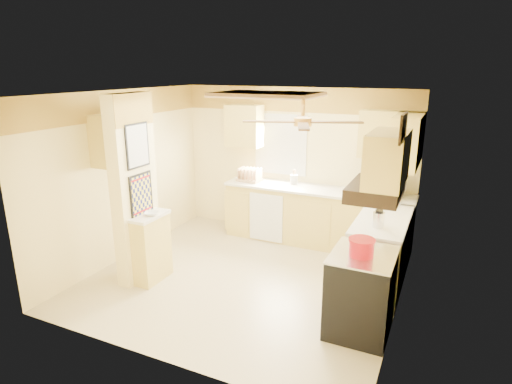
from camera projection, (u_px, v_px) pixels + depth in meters
The scene contains 34 objects.
floor at pixel (245, 278), 5.91m from camera, with size 4.00×4.00×0.00m, color tan.
ceiling at pixel (244, 93), 5.21m from camera, with size 4.00×4.00×0.00m, color white.
wall_back at pixel (294, 163), 7.21m from camera, with size 4.00×4.00×0.00m, color #FBE599.
wall_front at pixel (153, 244), 3.90m from camera, with size 4.00×4.00×0.00m, color #FBE599.
wall_left at pixel (124, 176), 6.36m from camera, with size 3.80×3.80×0.00m, color #FBE599.
wall_right at pixel (406, 213), 4.75m from camera, with size 3.80×3.80×0.00m, color #FBE599.
wallpaper_border at pixel (296, 100), 6.90m from camera, with size 4.00×0.02×0.40m, color yellow.
partition_column at pixel (134, 190), 5.62m from camera, with size 0.20×0.70×2.50m, color #FBE599.
partition_ledge at pixel (152, 249), 5.76m from camera, with size 0.25×0.55×0.90m, color #E1C559.
ledge_top at pixel (149, 216), 5.63m from camera, with size 0.28×0.58×0.04m, color white.
lower_cabinets_back at pixel (316, 217), 6.97m from camera, with size 3.00×0.60×0.90m, color #E1C559.
lower_cabinets_right at pixel (381, 253), 5.62m from camera, with size 0.60×1.40×0.90m, color #E1C559.
countertop_back at pixel (317, 190), 6.83m from camera, with size 3.04×0.64×0.04m, color white.
countertop_right at pixel (383, 220), 5.49m from camera, with size 0.64×1.44×0.04m, color white.
dishwasher_panel at pixel (266, 218), 7.01m from camera, with size 0.58×0.02×0.80m, color white.
window at pixel (281, 144), 7.22m from camera, with size 0.92×0.02×1.02m.
upper_cab_back_left at pixel (244, 126), 7.23m from camera, with size 0.60×0.35×0.70m, color #E1C559.
upper_cab_back_right at pixel (391, 135), 6.27m from camera, with size 0.90×0.35×0.70m, color #E1C559.
upper_cab_right at pixel (407, 141), 5.74m from camera, with size 0.35×1.00×0.70m, color #E1C559.
upper_cab_left_wall at pixel (118, 139), 5.91m from camera, with size 0.35×0.75×0.70m, color #E1C559.
upper_cab_over_stove at pixel (387, 159), 4.15m from camera, with size 0.35×0.76×0.52m, color #E1C559.
stove at pixel (361, 292), 4.63m from camera, with size 0.68×0.77×0.92m.
range_hood at pixel (376, 190), 4.27m from camera, with size 0.50×0.76×0.14m, color black.
poster_menu at pixel (137, 146), 5.41m from camera, with size 0.02×0.42×0.57m.
poster_nashville at pixel (141, 195), 5.59m from camera, with size 0.02×0.42×0.57m.
ceiling_light_panel at pixel (268, 95), 5.61m from camera, with size 1.35×0.95×0.06m.
ceiling_fan at pixel (303, 121), 4.25m from camera, with size 1.15×1.15×0.26m.
vent_grate at pixel (403, 128), 3.68m from camera, with size 0.02×0.40×0.25m, color black.
microwave at pixel (380, 185), 6.42m from camera, with size 0.58×0.39×0.32m, color white.
bowl at pixel (152, 214), 5.59m from camera, with size 0.18×0.18×0.05m, color white.
dutch_oven at pixel (362, 247), 4.43m from camera, with size 0.28×0.28×0.18m.
kettle at pixel (379, 219), 5.16m from camera, with size 0.14×0.14×0.21m.
dish_rack at pixel (249, 176), 7.27m from camera, with size 0.40×0.31×0.22m.
utensil_crock at pixel (294, 179), 7.09m from camera, with size 0.12×0.12×0.24m.
Camera 1 is at (2.37, -4.78, 2.80)m, focal length 30.00 mm.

